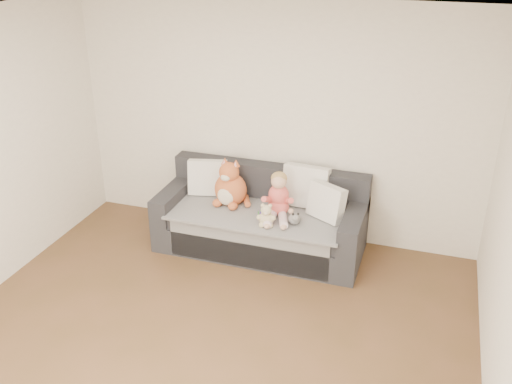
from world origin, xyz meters
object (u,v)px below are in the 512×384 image
toddler (278,198)px  sippy_cup (262,213)px  plush_cat (230,187)px  teddy_bear (266,217)px  sofa (261,221)px

toddler → sippy_cup: (-0.14, -0.10, -0.15)m
plush_cat → teddy_bear: plush_cat is taller
toddler → sofa: bearing=143.0°
sofa → plush_cat: 0.51m
sippy_cup → teddy_bear: bearing=-59.4°
sippy_cup → toddler: bearing=35.4°
sofa → teddy_bear: size_ratio=8.90×
sofa → plush_cat: bearing=179.7°
plush_cat → sippy_cup: (0.43, -0.21, -0.14)m
sofa → sippy_cup: (0.07, -0.20, 0.22)m
toddler → sippy_cup: 0.23m
toddler → sippy_cup: size_ratio=4.86×
plush_cat → teddy_bear: size_ratio=2.20×
plush_cat → sippy_cup: plush_cat is taller
sofa → toddler: bearing=-25.8°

